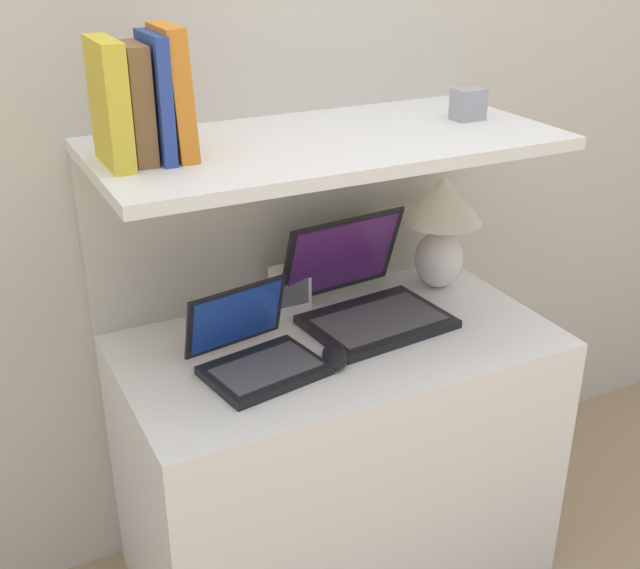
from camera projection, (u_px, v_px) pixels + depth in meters
wall_back at (275, 106)px, 1.98m from camera, size 6.00×0.05×2.40m
desk at (337, 461)px, 2.06m from camera, size 1.03×0.56×0.71m
back_riser at (287, 334)px, 2.21m from camera, size 1.03×0.04×1.16m
shelf at (326, 144)px, 1.77m from camera, size 1.03×0.51×0.03m
table_lamp at (442, 219)px, 2.11m from camera, size 0.21×0.21×0.31m
laptop_large at (365, 299)px, 2.00m from camera, size 0.37×0.36×0.24m
laptop_small at (256, 354)px, 1.78m from camera, size 0.28×0.27×0.17m
computer_mouse at (335, 356)px, 1.81m from camera, size 0.10×0.13×0.03m
router_box at (290, 287)px, 2.04m from camera, size 0.10×0.05×0.11m
book_yellow at (109, 103)px, 1.52m from camera, size 0.04×0.17×0.24m
book_brown at (136, 104)px, 1.55m from camera, size 0.04×0.13×0.23m
book_blue at (156, 98)px, 1.56m from camera, size 0.03×0.16×0.25m
book_orange at (173, 93)px, 1.57m from camera, size 0.05×0.15×0.26m
shelf_gadget at (468, 104)px, 1.90m from camera, size 0.07×0.06×0.07m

